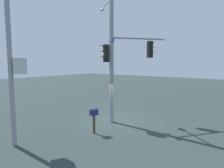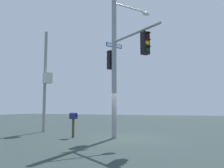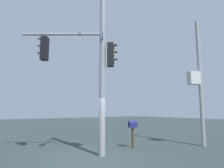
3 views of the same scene
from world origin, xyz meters
TOP-DOWN VIEW (x-y plane):
  - ground_plane at (0.00, 0.00)m, footprint 80.00×80.00m
  - main_signal_pole_assembly at (0.01, 0.12)m, footprint 3.68×4.63m
  - secondary_pole_assembly at (6.05, -1.31)m, footprint 0.84×0.69m
  - mailbox at (2.71, 0.55)m, footprint 0.49×0.34m

SIDE VIEW (x-z plane):
  - ground_plane at x=0.00m, z-range 0.00..0.00m
  - mailbox at x=2.71m, z-range 0.40..1.81m
  - secondary_pole_assembly at x=6.05m, z-range 0.06..7.27m
  - main_signal_pole_assembly at x=0.01m, z-range 0.43..8.81m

